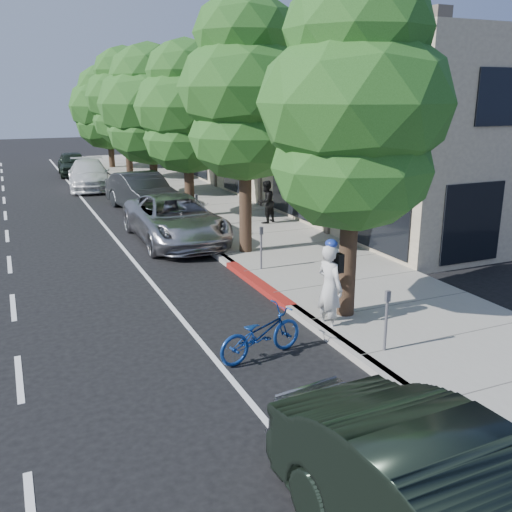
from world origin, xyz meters
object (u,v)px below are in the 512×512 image
cyclist (330,288)px  dark_suv_far (73,164)px  street_tree_2 (187,109)px  street_tree_1 (245,92)px  street_tree_3 (151,106)px  street_tree_4 (125,98)px  silver_suv (175,219)px  white_pickup (89,175)px  pedestrian (266,202)px  street_tree_5 (108,107)px  bicycle (261,333)px  street_tree_0 (355,109)px  near_car_a (407,480)px  dark_sedan (142,192)px

cyclist → dark_suv_far: bearing=-6.0°
street_tree_2 → street_tree_1: bearing=-90.0°
street_tree_3 → street_tree_4: size_ratio=0.97×
street_tree_2 → silver_suv: (-1.59, -3.36, -3.68)m
street_tree_2 → white_pickup: street_tree_2 is taller
street_tree_1 → cyclist: street_tree_1 is taller
white_pickup → pedestrian: (5.03, -12.43, 0.22)m
street_tree_3 → cyclist: size_ratio=3.81×
street_tree_4 → pedestrian: bearing=-80.7°
street_tree_5 → bicycle: 31.33m
street_tree_0 → near_car_a: street_tree_0 is taller
street_tree_2 → dark_suv_far: 16.56m
cyclist → bicycle: size_ratio=1.02×
street_tree_2 → white_pickup: bearing=105.0°
street_tree_4 → near_car_a: bearing=-95.7°
white_pickup → near_car_a: 27.98m
street_tree_5 → pedestrian: 20.84m
street_tree_5 → pedestrian: (2.36, -20.45, -3.19)m
bicycle → white_pickup: 22.98m
cyclist → pedestrian: (3.01, 9.88, 0.00)m
street_tree_0 → cyclist: size_ratio=3.85×
street_tree_0 → dark_suv_far: 28.31m
cyclist → silver_suv: bearing=-4.5°
silver_suv → street_tree_3: bearing=80.5°
street_tree_4 → silver_suv: street_tree_4 is taller
street_tree_2 → bicycle: size_ratio=3.71×
cyclist → near_car_a: bearing=147.2°
street_tree_4 → white_pickup: size_ratio=1.46×
street_tree_1 → near_car_a: 13.13m
near_car_a → pedestrian: pedestrian is taller
street_tree_3 → pedestrian: bearing=-74.4°
street_tree_4 → street_tree_5: (0.00, 6.00, -0.63)m
street_tree_1 → dark_suv_far: 22.50m
silver_suv → street_tree_5: bearing=85.9°
bicycle → dark_sedan: (1.22, 15.59, 0.34)m
cyclist → white_pickup: bearing=-5.3°
dark_suv_far → white_pickup: bearing=-85.6°
street_tree_2 → pedestrian: 4.89m
street_tree_4 → dark_suv_far: (-2.85, 3.88, -4.06)m
silver_suv → pedestrian: pedestrian is taller
silver_suv → dark_sedan: 5.95m
silver_suv → street_tree_4: bearing=84.2°
silver_suv → dark_sedan: dark_sedan is taller
street_tree_2 → cyclist: 12.84m
cyclist → pedestrian: bearing=-27.4°
white_pickup → dark_sedan: bearing=-74.5°
street_tree_2 → street_tree_3: bearing=90.0°
street_tree_2 → near_car_a: street_tree_2 is taller
bicycle → near_car_a: 5.02m
street_tree_0 → bicycle: street_tree_0 is taller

